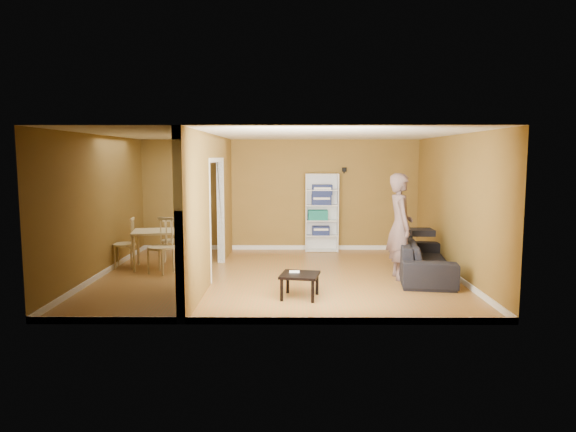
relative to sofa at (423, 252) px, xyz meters
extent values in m
plane|color=#A5622F|center=(-2.70, -0.01, -0.45)|extent=(6.50, 6.50, 0.00)
plane|color=white|center=(-2.70, -0.01, 2.15)|extent=(6.50, 6.50, 0.00)
plane|color=olive|center=(-2.70, 2.74, 0.85)|extent=(6.50, 0.00, 6.50)
plane|color=olive|center=(-2.70, -2.76, 0.85)|extent=(6.50, 0.00, 6.50)
plane|color=olive|center=(-5.95, -0.01, 0.85)|extent=(0.00, 5.50, 5.50)
plane|color=olive|center=(0.55, -0.01, 0.85)|extent=(0.00, 5.50, 5.50)
cube|color=black|center=(-1.20, 2.68, 1.45)|extent=(0.10, 0.10, 0.10)
imported|color=#252529|center=(0.00, 0.00, 0.00)|extent=(2.46, 1.32, 0.89)
imported|color=slate|center=(-0.48, -0.16, 0.67)|extent=(0.85, 0.68, 2.24)
cube|color=white|center=(-2.10, 2.54, 0.46)|extent=(0.02, 0.33, 1.81)
cube|color=white|center=(-1.35, 2.54, 0.46)|extent=(0.02, 0.33, 1.81)
cube|color=white|center=(-1.72, 2.70, 0.46)|extent=(0.76, 0.02, 1.81)
cube|color=white|center=(-1.72, 2.54, -0.43)|extent=(0.72, 0.33, 0.02)
cube|color=white|center=(-1.72, 2.54, -0.07)|extent=(0.72, 0.33, 0.02)
cube|color=white|center=(-1.72, 2.54, 0.28)|extent=(0.72, 0.33, 0.02)
cube|color=white|center=(-1.72, 2.54, 0.64)|extent=(0.72, 0.33, 0.02)
cube|color=white|center=(-1.72, 2.54, 0.99)|extent=(0.72, 0.33, 0.02)
cube|color=white|center=(-1.72, 2.54, 1.34)|extent=(0.72, 0.33, 0.02)
cube|color=navy|center=(-1.75, 2.54, 0.04)|extent=(0.40, 0.26, 0.20)
cube|color=#185960|center=(-1.81, 2.54, 0.41)|extent=(0.45, 0.29, 0.23)
cube|color=navy|center=(-1.74, 2.54, 0.76)|extent=(0.45, 0.29, 0.23)
cube|color=navy|center=(-1.72, 2.54, 1.00)|extent=(0.46, 0.30, 0.24)
cube|color=black|center=(-2.31, -1.47, -0.08)|extent=(0.58, 0.58, 0.04)
cube|color=black|center=(-2.55, -1.71, -0.27)|extent=(0.05, 0.05, 0.34)
cube|color=black|center=(-2.07, -1.71, -0.27)|extent=(0.05, 0.05, 0.34)
cube|color=black|center=(-2.55, -1.23, -0.27)|extent=(0.05, 0.05, 0.34)
cube|color=black|center=(-2.07, -1.23, -0.27)|extent=(0.05, 0.05, 0.34)
cube|color=white|center=(-2.39, -1.38, -0.05)|extent=(0.16, 0.04, 0.03)
cube|color=tan|center=(-4.96, 0.74, 0.28)|extent=(1.20, 0.80, 0.04)
cylinder|color=tan|center=(-5.51, 0.39, -0.09)|extent=(0.05, 0.05, 0.71)
cylinder|color=tan|center=(-4.41, 0.39, -0.09)|extent=(0.05, 0.05, 0.71)
cylinder|color=tan|center=(-5.51, 1.09, -0.09)|extent=(0.05, 0.05, 0.71)
cylinder|color=tan|center=(-4.41, 1.09, -0.09)|extent=(0.05, 0.05, 0.71)
camera|label=1|loc=(-2.45, -9.32, 1.76)|focal=32.00mm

